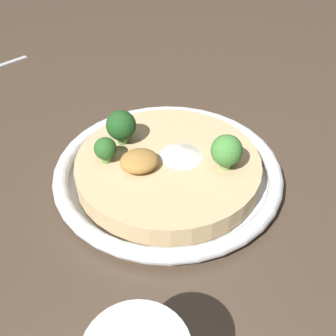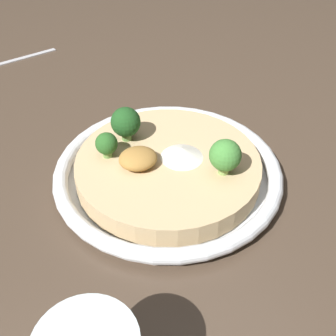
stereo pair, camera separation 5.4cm
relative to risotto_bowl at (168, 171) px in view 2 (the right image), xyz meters
name	(u,v)px [view 2 (the right image)]	position (x,y,z in m)	size (l,w,h in m)	color
ground_plane	(168,180)	(0.00, 0.00, -0.02)	(6.00, 6.00, 0.00)	#47382B
risotto_bowl	(168,171)	(0.00, 0.00, 0.00)	(0.29, 0.29, 0.03)	silver
cheese_sprinkle	(181,151)	(-0.02, 0.00, 0.03)	(0.05, 0.05, 0.01)	white
crispy_onion_garnish	(138,157)	(0.04, 0.00, 0.03)	(0.05, 0.04, 0.02)	#A37538
broccoli_front	(126,123)	(0.04, -0.06, 0.04)	(0.04, 0.04, 0.05)	#668E47
broccoli_front_right	(107,144)	(0.07, -0.03, 0.04)	(0.03, 0.03, 0.03)	#668E47
broccoli_left	(225,156)	(-0.06, 0.04, 0.04)	(0.04, 0.04, 0.05)	#84A856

